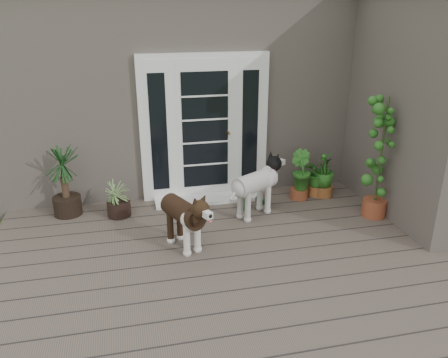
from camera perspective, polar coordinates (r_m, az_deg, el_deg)
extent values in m
cube|color=#6B5B4C|center=(5.15, 4.50, -11.96)|extent=(6.20, 4.60, 0.12)
cube|color=#665E54|center=(8.56, -3.71, 12.34)|extent=(7.40, 4.00, 3.10)
cube|color=#665E54|center=(6.83, 26.15, 7.94)|extent=(1.60, 2.40, 3.10)
cube|color=white|center=(6.61, -2.48, 6.55)|extent=(1.90, 0.14, 2.15)
cube|color=white|center=(6.78, -2.04, -2.49)|extent=(1.60, 0.40, 0.05)
imported|color=#154C16|center=(7.00, 11.66, -0.06)|extent=(0.55, 0.55, 0.52)
imported|color=#1A5518|center=(6.84, 9.66, -0.32)|extent=(0.46, 0.46, 0.55)
imported|color=#1F5317|center=(7.00, 12.66, 0.12)|extent=(0.53, 0.53, 0.58)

